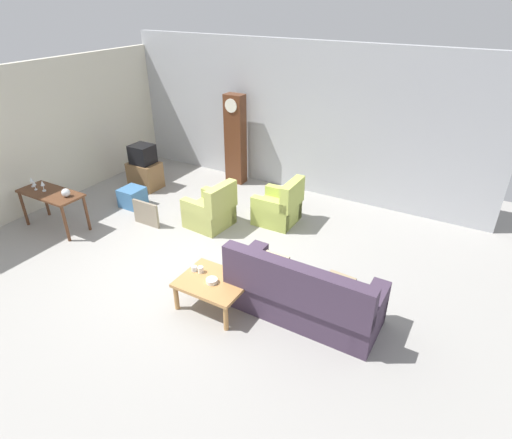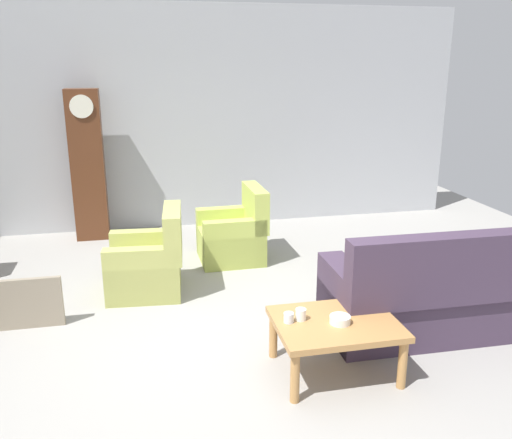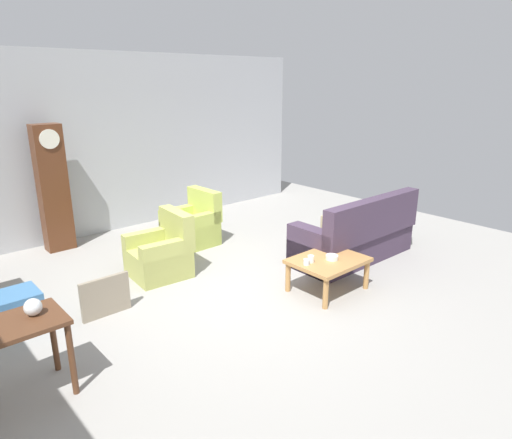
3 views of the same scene
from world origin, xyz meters
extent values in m
plane|color=#999691|center=(0.00, 0.00, 0.00)|extent=(10.40, 10.40, 0.00)
cube|color=#ADAFB5|center=(0.00, 3.60, 1.60)|extent=(8.40, 0.16, 3.20)
cube|color=beige|center=(-4.20, 0.40, 1.44)|extent=(0.12, 6.40, 2.88)
cube|color=#423347|center=(2.00, -0.31, 0.22)|extent=(2.11, 0.87, 0.44)
cube|color=#423347|center=(2.00, -0.67, 0.74)|extent=(2.10, 0.23, 0.60)
cube|color=#423347|center=(2.93, -0.32, 0.34)|extent=(0.25, 0.84, 0.68)
cube|color=#423347|center=(1.07, -0.30, 0.34)|extent=(0.25, 0.84, 0.68)
cube|color=#9E8966|center=(2.48, -0.26, 0.62)|extent=(0.37, 0.15, 0.36)
cube|color=#C6B284|center=(1.52, -0.25, 0.62)|extent=(0.36, 0.12, 0.36)
cube|color=tan|center=(-0.65, 1.12, 0.20)|extent=(0.82, 0.82, 0.40)
cube|color=tan|center=(-0.33, 1.09, 0.66)|extent=(0.24, 0.77, 0.52)
cube|color=tan|center=(-0.63, 1.42, 0.30)|extent=(0.77, 0.22, 0.60)
cube|color=tan|center=(-0.68, 0.82, 0.30)|extent=(0.77, 0.22, 0.60)
cube|color=#B4C357|center=(0.42, 1.90, 0.20)|extent=(0.77, 0.77, 0.40)
cube|color=#B4C357|center=(0.74, 1.91, 0.66)|extent=(0.20, 0.76, 0.52)
cube|color=#B4C357|center=(0.41, 2.20, 0.30)|extent=(0.76, 0.18, 0.60)
cube|color=#B4C357|center=(0.42, 1.60, 0.30)|extent=(0.76, 0.18, 0.60)
cube|color=#B27F47|center=(0.80, -0.80, 0.42)|extent=(0.96, 0.76, 0.05)
cylinder|color=#B27F47|center=(0.38, -1.13, 0.20)|extent=(0.07, 0.07, 0.40)
cylinder|color=#B27F47|center=(1.23, -1.13, 0.20)|extent=(0.07, 0.07, 0.40)
cylinder|color=#B27F47|center=(0.38, -0.48, 0.20)|extent=(0.07, 0.07, 0.40)
cylinder|color=#B27F47|center=(1.23, -0.48, 0.20)|extent=(0.07, 0.07, 0.40)
cube|color=#56331E|center=(-3.14, -0.43, 0.73)|extent=(1.30, 0.56, 0.04)
cylinder|color=#56331E|center=(-3.75, -0.66, 0.35)|extent=(0.06, 0.06, 0.71)
cylinder|color=#56331E|center=(-2.54, -0.66, 0.35)|extent=(0.06, 0.06, 0.71)
cylinder|color=#56331E|center=(-3.75, -0.19, 0.35)|extent=(0.06, 0.06, 0.71)
cylinder|color=#56331E|center=(-2.54, -0.19, 0.35)|extent=(0.06, 0.06, 0.71)
cube|color=#562D19|center=(-1.33, 3.17, 1.03)|extent=(0.44, 0.28, 2.06)
cylinder|color=silver|center=(-1.33, 3.02, 1.84)|extent=(0.30, 0.02, 0.30)
cube|color=brown|center=(-2.96, 1.84, 0.30)|extent=(0.68, 0.52, 0.60)
cube|color=black|center=(-2.96, 1.84, 0.81)|extent=(0.48, 0.44, 0.42)
cube|color=gray|center=(-1.72, 0.51, 0.24)|extent=(0.60, 0.05, 0.49)
cube|color=teal|center=(-2.55, 0.98, 0.20)|extent=(0.45, 0.46, 0.40)
sphere|color=silver|center=(-2.72, -0.39, 0.82)|extent=(0.15, 0.15, 0.15)
cylinder|color=white|center=(0.53, -0.73, 0.50)|extent=(0.08, 0.08, 0.09)
cylinder|color=silver|center=(0.43, -0.75, 0.49)|extent=(0.08, 0.08, 0.08)
cylinder|color=white|center=(0.82, -0.85, 0.48)|extent=(0.16, 0.16, 0.06)
cylinder|color=silver|center=(-3.64, -0.42, 0.76)|extent=(0.06, 0.06, 0.02)
cylinder|color=silver|center=(-3.64, -0.42, 0.81)|extent=(0.01, 0.01, 0.09)
cone|color=silver|center=(-3.64, -0.42, 0.90)|extent=(0.07, 0.07, 0.09)
cylinder|color=silver|center=(-3.46, -0.49, 0.76)|extent=(0.05, 0.05, 0.02)
cylinder|color=silver|center=(-3.46, -0.49, 0.81)|extent=(0.01, 0.01, 0.08)
cone|color=silver|center=(-3.46, -0.49, 0.89)|extent=(0.06, 0.06, 0.08)
cylinder|color=silver|center=(-3.27, -0.45, 0.76)|extent=(0.07, 0.07, 0.02)
cylinder|color=silver|center=(-3.27, -0.45, 0.82)|extent=(0.01, 0.01, 0.10)
cone|color=silver|center=(-3.27, -0.45, 0.91)|extent=(0.07, 0.07, 0.10)
camera|label=1|loc=(3.70, -4.61, 4.05)|focal=29.30mm
camera|label=2|loc=(-0.63, -4.42, 2.41)|focal=37.84mm
camera|label=3|loc=(-3.61, -4.32, 2.72)|focal=31.74mm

